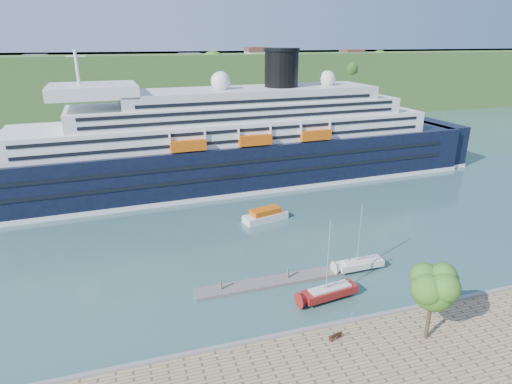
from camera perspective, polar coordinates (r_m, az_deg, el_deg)
name	(u,v)px	position (r m, az deg, el deg)	size (l,w,h in m)	color
ground	(314,336)	(47.92, 7.72, -18.47)	(400.00, 400.00, 0.00)	#2D514F
far_hillside	(165,85)	(180.41, -12.08, 13.83)	(400.00, 50.00, 24.00)	#376126
quay_coping	(315,328)	(47.07, 7.89, -17.51)	(220.00, 0.50, 0.30)	slate
cruise_ship	(222,120)	(88.59, -4.60, 9.59)	(123.81, 18.03, 27.80)	black
park_bench	(335,335)	(45.94, 10.48, -18.27)	(1.41, 0.58, 0.91)	#492314
promenade_tree	(432,299)	(46.32, 22.38, -13.08)	(5.48, 5.48, 9.07)	#235917
floating_pontoon	(272,282)	(55.83, 2.08, -11.88)	(19.81, 2.42, 0.44)	gray
sailboat_red	(332,263)	(51.16, 10.05, -9.28)	(7.63, 2.12, 9.86)	maroon
sailboat_white_far	(362,239)	(58.36, 14.01, -6.15)	(7.08, 1.97, 9.14)	silver
tender_launch	(265,215)	(73.32, 1.26, -3.02)	(7.87, 2.69, 2.18)	#CB540B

